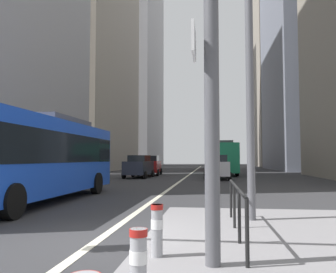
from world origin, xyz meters
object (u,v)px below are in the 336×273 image
at_px(city_bus_red_distant, 214,157).
at_px(city_bus_blue_oncoming, 36,154).
at_px(traffic_signal_gantry, 74,2).
at_px(car_oncoming_far, 150,165).
at_px(street_lamp_post, 249,18).
at_px(car_receding_far, 217,167).
at_px(car_receding_near, 217,162).
at_px(bollard_right, 157,227).
at_px(bollard_left, 138,261).
at_px(car_oncoming_mid, 139,166).
at_px(city_bus_red_receding, 222,157).

bearing_deg(city_bus_red_distant, city_bus_blue_oncoming, -99.60).
height_order(city_bus_red_distant, traffic_signal_gantry, traffic_signal_gantry).
height_order(city_bus_blue_oncoming, city_bus_red_distant, same).
bearing_deg(traffic_signal_gantry, city_bus_red_distant, 87.04).
relative_size(car_oncoming_far, street_lamp_post, 0.58).
height_order(city_bus_blue_oncoming, car_oncoming_far, city_bus_blue_oncoming).
distance_m(city_bus_red_distant, car_receding_far, 25.82).
bearing_deg(traffic_signal_gantry, car_receding_near, 87.04).
relative_size(car_receding_far, bollard_right, 5.28).
relative_size(city_bus_red_distant, car_oncoming_far, 2.42).
xyz_separation_m(street_lamp_post, bollard_right, (-1.83, -3.49, -4.68)).
relative_size(street_lamp_post, bollard_left, 10.33).
height_order(city_bus_blue_oncoming, bollard_right, city_bus_blue_oncoming).
relative_size(city_bus_blue_oncoming, city_bus_red_distant, 0.97).
distance_m(car_oncoming_mid, car_receding_near, 37.29).
bearing_deg(traffic_signal_gantry, city_bus_red_receding, 84.37).
xyz_separation_m(car_oncoming_mid, car_receding_far, (6.65, -1.43, 0.00)).
bearing_deg(street_lamp_post, city_bus_blue_oncoming, 154.71).
distance_m(car_receding_near, street_lamp_post, 57.44).
height_order(car_receding_far, car_oncoming_far, same).
bearing_deg(street_lamp_post, car_receding_near, 89.93).
xyz_separation_m(car_receding_near, bollard_left, (-1.83, -62.52, -0.40)).
relative_size(car_receding_near, car_oncoming_far, 0.88).
relative_size(city_bus_red_distant, bollard_right, 13.99).
bearing_deg(traffic_signal_gantry, bollard_right, 16.11).
bearing_deg(bollard_right, city_bus_red_distant, 88.50).
distance_m(city_bus_red_distant, bollard_right, 48.60).
distance_m(city_bus_blue_oncoming, street_lamp_post, 9.07).
relative_size(city_bus_red_receding, car_receding_far, 2.75).
relative_size(car_receding_far, traffic_signal_gantry, 0.67).
height_order(city_bus_red_receding, car_oncoming_mid, city_bus_red_receding).
bearing_deg(car_oncoming_far, traffic_signal_gantry, -82.29).
bearing_deg(car_oncoming_mid, city_bus_blue_oncoming, -91.18).
xyz_separation_m(city_bus_blue_oncoming, city_bus_red_receding, (7.66, 24.73, 0.00)).
relative_size(city_bus_blue_oncoming, bollard_right, 13.55).
distance_m(car_receding_far, car_oncoming_far, 8.82).
bearing_deg(city_bus_red_distant, car_oncoming_far, -108.12).
distance_m(car_oncoming_far, traffic_signal_gantry, 29.58).
bearing_deg(city_bus_red_distant, bollard_left, -91.36).
xyz_separation_m(traffic_signal_gantry, bollard_left, (1.33, -1.38, -3.54)).
height_order(city_bus_red_receding, car_receding_near, city_bus_red_receding).
relative_size(car_oncoming_mid, car_receding_far, 0.99).
bearing_deg(car_oncoming_mid, bollard_left, -78.09).
relative_size(city_bus_red_receding, bollard_right, 14.52).
bearing_deg(street_lamp_post, car_oncoming_mid, 109.25).
distance_m(city_bus_blue_oncoming, car_receding_far, 17.21).
bearing_deg(car_receding_far, street_lamp_post, -88.27).
bearing_deg(city_bus_red_distant, bollard_right, -91.50).
height_order(car_oncoming_mid, bollard_right, car_oncoming_mid).
xyz_separation_m(city_bus_red_receding, bollard_right, (-1.91, -31.80, -1.24)).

